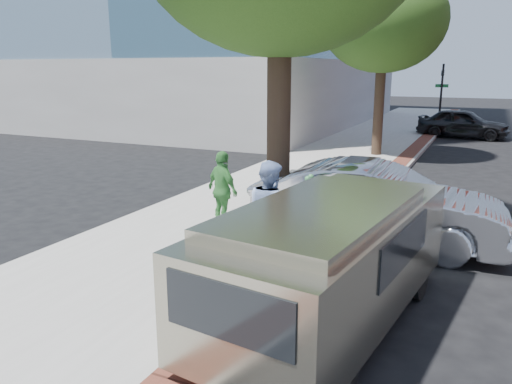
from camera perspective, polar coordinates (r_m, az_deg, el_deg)
The scene contains 14 objects.
ground at distance 9.64m, azimuth 1.38°, elevation -7.56°, with size 120.00×120.00×0.00m, color black.
sidewalk at distance 17.35m, azimuth 7.55°, elevation 2.31°, with size 5.00×60.00×0.15m, color #9E9991.
brick_strip at distance 16.82m, azimuth 14.71°, elevation 1.88°, with size 0.60×60.00×0.01m, color brown.
curb at distance 16.78m, azimuth 15.87°, elevation 1.50°, with size 0.10×60.00×0.15m, color gray.
office_base at distance 34.52m, azimuth -3.67°, elevation 11.35°, with size 18.20×22.20×4.00m, color gray.
signal_near at distance 30.37m, azimuth 20.42°, elevation 10.65°, with size 0.70×0.15×3.80m.
tree_far at distance 20.71m, azimuth 14.40°, elevation 18.40°, with size 4.80×4.80×7.14m.
parking_meter at distance 9.35m, azimuth 6.06°, elevation -0.57°, with size 0.12×0.32×1.47m.
person_gray at distance 11.56m, azimuth 2.80°, elevation 1.02°, with size 0.59×0.38×1.61m, color #A8A7AC.
person_officer at distance 8.81m, azimuth 1.61°, elevation -2.30°, with size 0.90×0.70×1.84m, color #8AA5D5.
person_green at distance 10.71m, azimuth -3.82°, elevation 0.21°, with size 0.99×0.41×1.70m, color #419041.
sedan_silver at distance 10.44m, azimuth 13.63°, elevation -1.45°, with size 1.77×5.07×1.67m, color #BBBDC3.
bg_car at distance 28.38m, azimuth 22.56°, elevation 7.27°, with size 1.80×4.48×1.53m, color black.
van at distance 7.10m, azimuth 8.96°, elevation -7.13°, with size 2.48×5.14×1.83m.
Camera 1 is at (3.61, -8.22, 3.53)m, focal length 35.00 mm.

